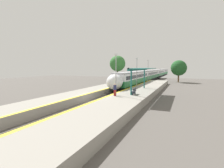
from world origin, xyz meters
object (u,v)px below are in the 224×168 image
Objects in this scene: lamppost_near at (116,72)px; lamppost_mid at (137,70)px; platform_bench at (134,91)px; lamppost_far at (148,70)px; train at (154,74)px; railway_signal at (129,75)px; person_waiting at (115,89)px.

lamppost_near and lamppost_mid have the same top height.
lamppost_far reaches higher than platform_bench.
train is at bearing 95.77° from platform_bench.
lamppost_far reaches higher than railway_signal.
train is at bearing 93.92° from lamppost_mid.
lamppost_mid is (-0.16, 12.00, 2.37)m from person_waiting.
person_waiting is at bearing -131.38° from platform_bench.
lamppost_near is at bearing 101.68° from person_waiting.
lamppost_mid is (0.00, 11.23, 0.00)m from lamppost_near.
lamppost_far is (-2.15, 20.96, 2.77)m from platform_bench.
person_waiting is 0.30× the size of lamppost_mid.
train is 45.76m from platform_bench.
person_waiting is 0.36× the size of railway_signal.
person_waiting is 23.35m from lamppost_far.
lamppost_near and lamppost_far have the same top height.
lamppost_near is 1.00× the size of lamppost_mid.
train is 47.13m from lamppost_near.
railway_signal is (-5.01, 22.19, 0.98)m from person_waiting.
person_waiting is 12.23m from lamppost_mid.
lamppost_far is at bearing -84.30° from train.
platform_bench is 0.27× the size of lamppost_near.
platform_bench is (4.60, -45.53, -0.73)m from train.
lamppost_near reaches higher than person_waiting.
railway_signal is at bearing 115.48° from lamppost_mid.
lamppost_near is at bearing -90.00° from lamppost_far.
platform_bench is at bearing -70.62° from railway_signal.
train is 56.34× the size of platform_bench.
railway_signal reaches higher than person_waiting.
lamppost_near is 1.00× the size of lamppost_far.
platform_bench is 0.91× the size of person_waiting.
lamppost_far is (0.00, 22.46, 0.00)m from lamppost_near.
lamppost_mid reaches higher than railway_signal.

